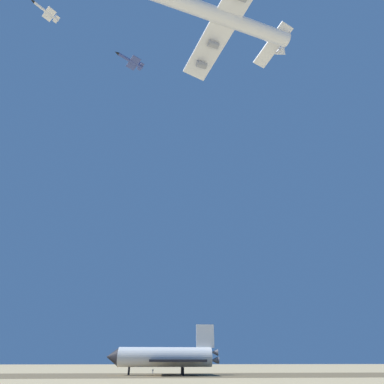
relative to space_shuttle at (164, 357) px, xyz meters
name	(u,v)px	position (x,y,z in m)	size (l,w,h in m)	color
ground_plane	(180,375)	(-5.63, 0.89, -5.35)	(1200.00, 1200.00, 0.00)	#D1B57F
runway_strip	(165,375)	(-0.53, 0.06, -5.34)	(440.00, 44.00, 0.02)	olive
space_shuttle	(164,357)	(0.00, 0.00, 0.00)	(38.78, 25.88, 15.80)	white
carrier_jet	(224,18)	(-15.72, 44.35, 131.87)	(75.94, 60.09, 21.65)	white
chase_jet_lead	(131,61)	(24.46, 17.07, 128.09)	(14.86, 9.62, 4.00)	#38478C
chase_jet_trailing	(46,12)	(72.16, 12.85, 161.58)	(13.83, 11.61, 4.00)	silver
ground_crew_near_nose	(153,371)	(2.19, -15.39, -4.41)	(0.62, 0.35, 1.73)	silver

